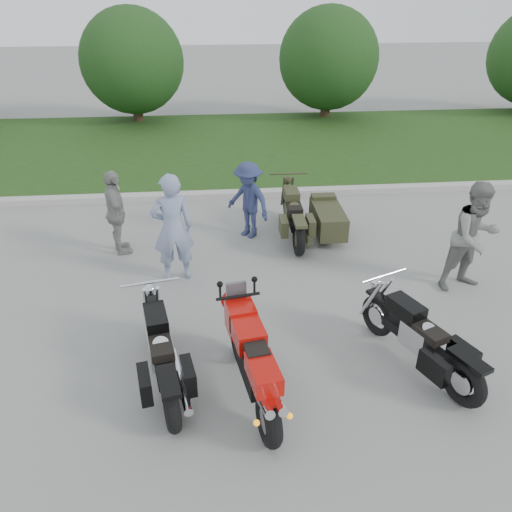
{
  "coord_description": "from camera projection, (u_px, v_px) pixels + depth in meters",
  "views": [
    {
      "loc": [
        -0.37,
        -5.43,
        4.64
      ],
      "look_at": [
        0.27,
        1.51,
        0.8
      ],
      "focal_mm": 35.0,
      "sensor_mm": 36.0,
      "label": 1
    }
  ],
  "objects": [
    {
      "name": "grass_strip",
      "position": [
        223.0,
        146.0,
        15.82
      ],
      "size": [
        60.0,
        8.0,
        0.14
      ],
      "primitive_type": "cube",
      "color": "#34541C",
      "rests_on": "ground"
    },
    {
      "name": "person_grey",
      "position": [
        474.0,
        237.0,
        8.21
      ],
      "size": [
        1.07,
        0.92,
        1.89
      ],
      "primitive_type": "imported",
      "rotation": [
        0.0,
        0.0,
        0.25
      ],
      "color": "gray",
      "rests_on": "ground"
    },
    {
      "name": "person_back",
      "position": [
        116.0,
        213.0,
        9.36
      ],
      "size": [
        0.67,
        1.05,
        1.66
      ],
      "primitive_type": "imported",
      "rotation": [
        0.0,
        0.0,
        1.87
      ],
      "color": "gray",
      "rests_on": "ground"
    },
    {
      "name": "cruiser_left",
      "position": [
        163.0,
        357.0,
        6.34
      ],
      "size": [
        0.69,
        2.28,
        0.88
      ],
      "rotation": [
        0.0,
        0.0,
        0.2
      ],
      "color": "black",
      "rests_on": "ground"
    },
    {
      "name": "person_denim",
      "position": [
        248.0,
        200.0,
        10.01
      ],
      "size": [
        1.13,
        1.14,
        1.58
      ],
      "primitive_type": "imported",
      "rotation": [
        0.0,
        0.0,
        -0.8
      ],
      "color": "navy",
      "rests_on": "ground"
    },
    {
      "name": "person_stripe",
      "position": [
        173.0,
        228.0,
        8.45
      ],
      "size": [
        0.78,
        0.58,
        1.95
      ],
      "primitive_type": "imported",
      "rotation": [
        0.0,
        0.0,
        3.32
      ],
      "color": "#8492B4",
      "rests_on": "ground"
    },
    {
      "name": "cruiser_sidecar",
      "position": [
        314.0,
        218.0,
        10.13
      ],
      "size": [
        1.18,
        2.34,
        0.9
      ],
      "rotation": [
        0.0,
        0.0,
        -0.01
      ],
      "color": "black",
      "rests_on": "ground"
    },
    {
      "name": "tree_mid_right",
      "position": [
        328.0,
        59.0,
        18.04
      ],
      "size": [
        3.6,
        3.6,
        4.0
      ],
      "color": "#3F2B1C",
      "rests_on": "ground"
    },
    {
      "name": "tree_mid_left",
      "position": [
        132.0,
        61.0,
        17.48
      ],
      "size": [
        3.6,
        3.6,
        4.0
      ],
      "color": "#3F2B1C",
      "rests_on": "ground"
    },
    {
      "name": "ground",
      "position": [
        247.0,
        358.0,
        7.0
      ],
      "size": [
        80.0,
        80.0,
        0.0
      ],
      "primitive_type": "plane",
      "color": "gray",
      "rests_on": "ground"
    },
    {
      "name": "cruiser_right",
      "position": [
        423.0,
        343.0,
        6.61
      ],
      "size": [
        1.04,
        2.12,
        0.86
      ],
      "rotation": [
        0.0,
        0.0,
        0.4
      ],
      "color": "black",
      "rests_on": "ground"
    },
    {
      "name": "sportbike_red",
      "position": [
        253.0,
        361.0,
        6.07
      ],
      "size": [
        0.61,
        2.13,
        1.02
      ],
      "rotation": [
        0.0,
        0.0,
        0.17
      ],
      "color": "black",
      "rests_on": "ground"
    },
    {
      "name": "curb",
      "position": [
        228.0,
        194.0,
        12.2
      ],
      "size": [
        60.0,
        0.3,
        0.15
      ],
      "primitive_type": "cube",
      "color": "#B0ADA5",
      "rests_on": "ground"
    }
  ]
}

